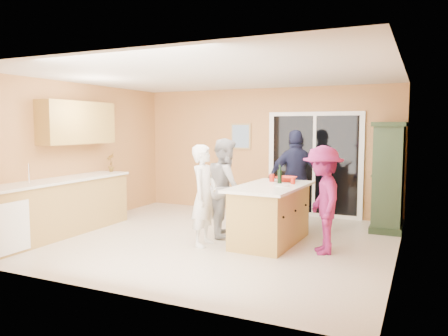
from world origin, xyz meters
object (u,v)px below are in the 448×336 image
at_px(kitchen_island, 270,216).
at_px(woman_white, 204,195).
at_px(woman_grey, 226,187).
at_px(woman_magenta, 323,200).
at_px(woman_navy, 296,179).
at_px(green_hutch, 389,178).

height_order(kitchen_island, woman_white, woman_white).
relative_size(woman_grey, woman_magenta, 1.05).
relative_size(woman_grey, woman_navy, 0.92).
height_order(green_hutch, woman_white, green_hutch).
relative_size(woman_navy, woman_magenta, 1.14).
xyz_separation_m(kitchen_island, woman_grey, (-0.82, 0.14, 0.39)).
height_order(woman_navy, woman_magenta, woman_navy).
height_order(woman_grey, woman_magenta, woman_grey).
relative_size(kitchen_island, woman_white, 1.14).
xyz_separation_m(kitchen_island, woman_navy, (0.09, 1.16, 0.45)).
bearing_deg(woman_magenta, kitchen_island, -127.04).
bearing_deg(woman_magenta, woman_white, -101.02).
bearing_deg(woman_white, woman_navy, -31.68).
bearing_deg(woman_magenta, woman_navy, -173.33).
xyz_separation_m(kitchen_island, woman_magenta, (0.85, -0.22, 0.35)).
height_order(kitchen_island, woman_navy, woman_navy).
bearing_deg(kitchen_island, woman_magenta, -12.31).
xyz_separation_m(green_hutch, woman_magenta, (-0.74, -1.92, -0.15)).
distance_m(kitchen_island, woman_navy, 1.24).
distance_m(woman_white, woman_magenta, 1.75).
height_order(green_hutch, woman_magenta, green_hutch).
height_order(woman_grey, woman_navy, woman_navy).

